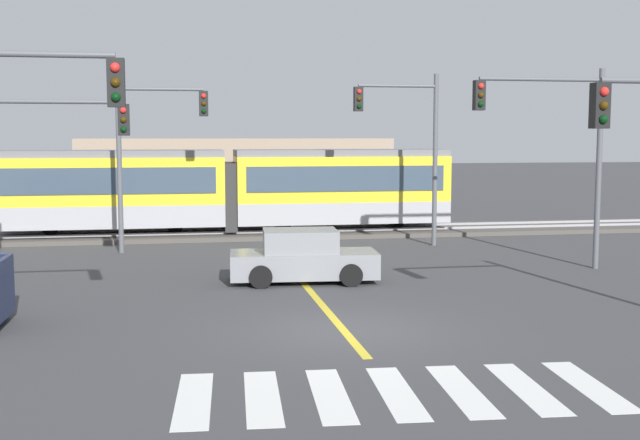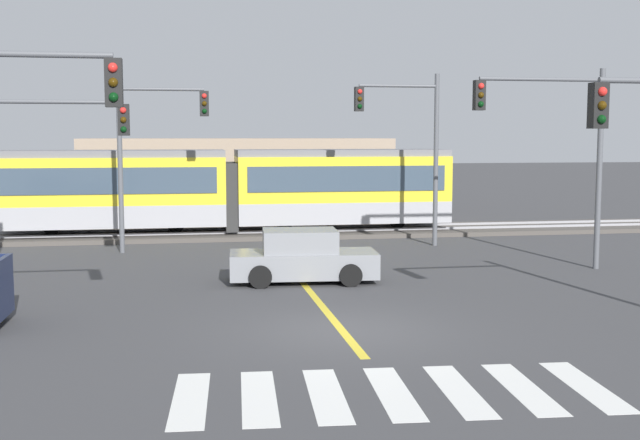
{
  "view_description": "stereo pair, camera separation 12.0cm",
  "coord_description": "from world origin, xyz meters",
  "px_view_note": "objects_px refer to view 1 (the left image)",
  "views": [
    {
      "loc": [
        -3.47,
        -16.67,
        4.21
      ],
      "look_at": [
        0.83,
        7.61,
        1.6
      ],
      "focal_mm": 45.0,
      "sensor_mm": 36.0,
      "label": 1
    },
    {
      "loc": [
        -3.35,
        -16.69,
        4.21
      ],
      "look_at": [
        0.83,
        7.61,
        1.6
      ],
      "focal_mm": 45.0,
      "sensor_mm": 36.0,
      "label": 2
    }
  ],
  "objects_px": {
    "traffic_light_far_right": "(410,135)",
    "sedan_crossing": "(303,258)",
    "light_rail_tram": "(229,187)",
    "traffic_light_far_left": "(149,138)",
    "traffic_light_mid_left": "(34,152)",
    "traffic_light_mid_right": "(558,136)"
  },
  "relations": [
    {
      "from": "traffic_light_far_right",
      "to": "sedan_crossing",
      "type": "bearing_deg",
      "value": -127.29
    },
    {
      "from": "light_rail_tram",
      "to": "traffic_light_far_right",
      "type": "bearing_deg",
      "value": -33.65
    },
    {
      "from": "sedan_crossing",
      "to": "traffic_light_far_right",
      "type": "relative_size",
      "value": 0.66
    },
    {
      "from": "traffic_light_far_left",
      "to": "sedan_crossing",
      "type": "bearing_deg",
      "value": -56.46
    },
    {
      "from": "traffic_light_far_right",
      "to": "traffic_light_far_left",
      "type": "bearing_deg",
      "value": 179.41
    },
    {
      "from": "light_rail_tram",
      "to": "sedan_crossing",
      "type": "relative_size",
      "value": 4.29
    },
    {
      "from": "traffic_light_mid_left",
      "to": "sedan_crossing",
      "type": "bearing_deg",
      "value": -8.89
    },
    {
      "from": "sedan_crossing",
      "to": "traffic_light_far_right",
      "type": "bearing_deg",
      "value": 52.71
    },
    {
      "from": "light_rail_tram",
      "to": "sedan_crossing",
      "type": "distance_m",
      "value": 11.2
    },
    {
      "from": "traffic_light_far_right",
      "to": "traffic_light_mid_left",
      "type": "height_order",
      "value": "traffic_light_far_right"
    },
    {
      "from": "traffic_light_mid_right",
      "to": "traffic_light_mid_left",
      "type": "relative_size",
      "value": 1.12
    },
    {
      "from": "sedan_crossing",
      "to": "traffic_light_far_left",
      "type": "height_order",
      "value": "traffic_light_far_left"
    },
    {
      "from": "sedan_crossing",
      "to": "traffic_light_mid_right",
      "type": "height_order",
      "value": "traffic_light_mid_right"
    },
    {
      "from": "traffic_light_mid_right",
      "to": "light_rail_tram",
      "type": "bearing_deg",
      "value": 132.52
    },
    {
      "from": "traffic_light_mid_right",
      "to": "traffic_light_mid_left",
      "type": "distance_m",
      "value": 15.59
    },
    {
      "from": "traffic_light_mid_right",
      "to": "sedan_crossing",
      "type": "bearing_deg",
      "value": -175.16
    },
    {
      "from": "sedan_crossing",
      "to": "traffic_light_far_right",
      "type": "height_order",
      "value": "traffic_light_far_right"
    },
    {
      "from": "sedan_crossing",
      "to": "traffic_light_far_right",
      "type": "distance_m",
      "value": 9.13
    },
    {
      "from": "light_rail_tram",
      "to": "traffic_light_far_right",
      "type": "height_order",
      "value": "traffic_light_far_right"
    },
    {
      "from": "light_rail_tram",
      "to": "traffic_light_mid_left",
      "type": "relative_size",
      "value": 3.31
    },
    {
      "from": "traffic_light_mid_right",
      "to": "traffic_light_far_right",
      "type": "distance_m",
      "value": 6.71
    },
    {
      "from": "sedan_crossing",
      "to": "traffic_light_far_left",
      "type": "distance_m",
      "value": 8.84
    }
  ]
}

